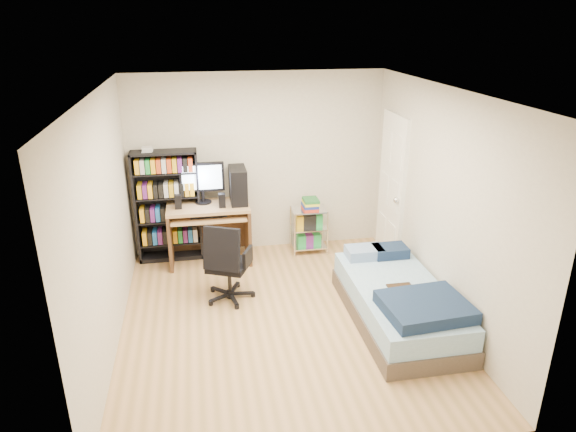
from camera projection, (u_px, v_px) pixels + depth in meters
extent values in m
cube|color=tan|center=(283.00, 321.00, 5.73)|extent=(3.50, 4.00, 0.04)
cube|color=silver|center=(282.00, 89.00, 4.81)|extent=(3.50, 4.00, 0.04)
cube|color=beige|center=(258.00, 164.00, 7.12)|extent=(3.50, 0.04, 2.50)
cube|color=beige|center=(333.00, 323.00, 3.42)|extent=(3.50, 0.04, 2.50)
cube|color=beige|center=(103.00, 227.00, 4.98)|extent=(0.04, 4.00, 2.50)
cube|color=beige|center=(442.00, 205.00, 5.57)|extent=(0.04, 4.00, 2.50)
cube|color=black|center=(168.00, 206.00, 6.93)|extent=(0.86, 0.29, 1.53)
cube|color=black|center=(171.00, 242.00, 7.12)|extent=(0.80, 0.27, 0.02)
cube|color=#CA421B|center=(170.00, 235.00, 7.07)|extent=(0.74, 0.23, 0.18)
cube|color=black|center=(169.00, 219.00, 6.99)|extent=(0.80, 0.27, 0.02)
cube|color=blue|center=(168.00, 212.00, 6.95)|extent=(0.74, 0.23, 0.18)
cube|color=black|center=(167.00, 196.00, 6.87)|extent=(0.80, 0.27, 0.02)
cube|color=gold|center=(166.00, 189.00, 6.82)|extent=(0.74, 0.23, 0.18)
cube|color=black|center=(165.00, 172.00, 6.75)|extent=(0.80, 0.27, 0.02)
cube|color=green|center=(164.00, 164.00, 6.70)|extent=(0.74, 0.23, 0.18)
cube|color=silver|center=(148.00, 149.00, 6.60)|extent=(0.13, 0.12, 0.06)
cube|color=tan|center=(208.00, 207.00, 6.82)|extent=(1.09, 0.60, 0.04)
cube|color=#32221B|center=(171.00, 238.00, 6.89)|extent=(0.04, 0.60, 0.77)
cube|color=#32221B|center=(248.00, 232.00, 7.06)|extent=(0.04, 0.60, 0.77)
cube|color=#32221B|center=(209.00, 226.00, 7.22)|extent=(1.04, 0.03, 0.71)
cube|color=tan|center=(209.00, 217.00, 6.78)|extent=(0.98, 0.49, 0.03)
cube|color=black|center=(209.00, 215.00, 6.75)|extent=(0.48, 0.16, 0.03)
cube|color=black|center=(202.00, 177.00, 6.79)|extent=(0.59, 0.05, 0.39)
cube|color=#CCE5FF|center=(202.00, 178.00, 6.76)|extent=(0.52, 0.01, 0.33)
cube|color=black|center=(238.00, 185.00, 6.85)|extent=(0.22, 0.46, 0.48)
cube|color=black|center=(178.00, 202.00, 6.67)|extent=(0.09, 0.09, 0.18)
cube|color=black|center=(222.00, 201.00, 6.71)|extent=(0.09, 0.09, 0.18)
cylinder|color=black|center=(230.00, 279.00, 6.09)|extent=(0.05, 0.05, 0.35)
cube|color=black|center=(229.00, 265.00, 6.02)|extent=(0.58, 0.58, 0.07)
cube|color=black|center=(222.00, 249.00, 5.73)|extent=(0.44, 0.29, 0.51)
cube|color=black|center=(209.00, 253.00, 6.02)|extent=(0.15, 0.26, 0.20)
cube|color=black|center=(248.00, 257.00, 5.92)|extent=(0.15, 0.26, 0.20)
cylinder|color=silver|center=(295.00, 236.00, 7.10)|extent=(0.02, 0.02, 0.64)
cylinder|color=silver|center=(328.00, 234.00, 7.17)|extent=(0.02, 0.02, 0.64)
cylinder|color=silver|center=(291.00, 227.00, 7.40)|extent=(0.02, 0.02, 0.64)
cylinder|color=silver|center=(322.00, 225.00, 7.47)|extent=(0.02, 0.02, 0.64)
cube|color=silver|center=(309.00, 245.00, 7.37)|extent=(0.47, 0.34, 0.02)
cube|color=silver|center=(309.00, 227.00, 7.27)|extent=(0.47, 0.34, 0.02)
cube|color=silver|center=(309.00, 210.00, 7.17)|extent=(0.47, 0.34, 0.02)
cube|color=red|center=(309.00, 204.00, 7.14)|extent=(0.20, 0.26, 0.15)
cube|color=brown|center=(397.00, 313.00, 5.67)|extent=(0.97, 1.94, 0.19)
cube|color=#99C3E4|center=(399.00, 296.00, 5.59)|extent=(0.93, 1.90, 0.23)
cube|color=#152542|center=(425.00, 307.00, 5.05)|extent=(0.87, 0.73, 0.14)
cube|color=#9AB4DA|center=(364.00, 252.00, 6.22)|extent=(0.44, 0.29, 0.13)
cube|color=#152542|center=(390.00, 251.00, 6.25)|extent=(0.41, 0.29, 0.13)
cube|color=#422915|center=(401.00, 288.00, 5.51)|extent=(0.27, 0.21, 0.02)
cube|color=white|center=(392.00, 188.00, 6.89)|extent=(0.05, 0.80, 2.00)
sphere|color=silver|center=(396.00, 200.00, 6.61)|extent=(0.08, 0.08, 0.08)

